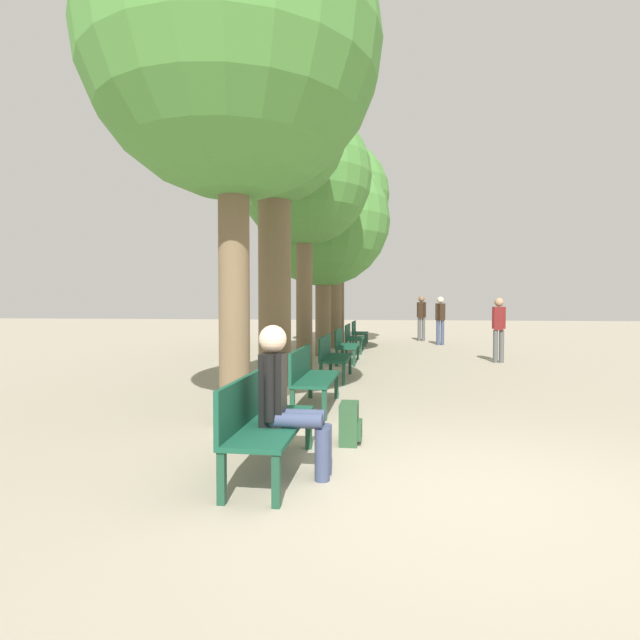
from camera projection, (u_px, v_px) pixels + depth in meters
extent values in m
plane|color=gray|center=(449.00, 489.00, 3.94)|extent=(80.00, 80.00, 0.00)
cube|color=#144733|center=(272.00, 425.00, 4.31)|extent=(0.50, 1.55, 0.04)
cube|color=#144733|center=(246.00, 399.00, 4.34)|extent=(0.04, 1.55, 0.40)
cube|color=#19422D|center=(276.00, 481.00, 3.57)|extent=(0.06, 0.06, 0.39)
cube|color=#19422D|center=(309.00, 430.00, 5.01)|extent=(0.06, 0.06, 0.39)
cube|color=#19422D|center=(222.00, 478.00, 3.63)|extent=(0.06, 0.06, 0.39)
cube|color=#19422D|center=(269.00, 428.00, 5.07)|extent=(0.06, 0.06, 0.39)
cube|color=#144733|center=(317.00, 379.00, 6.97)|extent=(0.50, 1.55, 0.04)
cube|color=#144733|center=(301.00, 363.00, 6.99)|extent=(0.04, 1.55, 0.40)
cube|color=#19422D|center=(324.00, 405.00, 6.23)|extent=(0.06, 0.06, 0.39)
cube|color=#19422D|center=(337.00, 386.00, 7.67)|extent=(0.06, 0.06, 0.39)
cube|color=#19422D|center=(292.00, 404.00, 6.28)|extent=(0.06, 0.06, 0.39)
cube|color=#19422D|center=(310.00, 385.00, 7.73)|extent=(0.06, 0.06, 0.39)
cube|color=#144733|center=(337.00, 358.00, 9.63)|extent=(0.50, 1.55, 0.04)
cube|color=#144733|center=(325.00, 346.00, 9.65)|extent=(0.04, 1.55, 0.40)
cube|color=#19422D|center=(344.00, 375.00, 8.89)|extent=(0.06, 0.06, 0.39)
cube|color=#19422D|center=(350.00, 365.00, 10.33)|extent=(0.06, 0.06, 0.39)
cube|color=#19422D|center=(321.00, 374.00, 8.94)|extent=(0.06, 0.06, 0.39)
cube|color=#19422D|center=(331.00, 364.00, 10.38)|extent=(0.06, 0.06, 0.39)
cube|color=#144733|center=(348.00, 346.00, 12.28)|extent=(0.50, 1.55, 0.04)
cube|color=#144733|center=(339.00, 337.00, 12.31)|extent=(0.04, 1.55, 0.40)
cube|color=#19422D|center=(354.00, 358.00, 11.54)|extent=(0.06, 0.06, 0.39)
cube|color=#19422D|center=(358.00, 352.00, 12.98)|extent=(0.06, 0.06, 0.39)
cube|color=#19422D|center=(337.00, 358.00, 11.60)|extent=(0.06, 0.06, 0.39)
cube|color=#19422D|center=(342.00, 352.00, 13.04)|extent=(0.06, 0.06, 0.39)
cube|color=#144733|center=(355.00, 339.00, 14.94)|extent=(0.50, 1.55, 0.04)
cube|color=#144733|center=(348.00, 331.00, 14.97)|extent=(0.04, 1.55, 0.40)
cube|color=#19422D|center=(361.00, 348.00, 14.20)|extent=(0.06, 0.06, 0.39)
cube|color=#19422D|center=(363.00, 344.00, 15.64)|extent=(0.06, 0.06, 0.39)
cube|color=#19422D|center=(346.00, 348.00, 14.26)|extent=(0.06, 0.06, 0.39)
cube|color=#19422D|center=(350.00, 344.00, 15.70)|extent=(0.06, 0.06, 0.39)
cube|color=#144733|center=(360.00, 333.00, 17.60)|extent=(0.50, 1.55, 0.04)
cube|color=#144733|center=(354.00, 327.00, 17.62)|extent=(0.04, 1.55, 0.40)
cube|color=#19422D|center=(365.00, 341.00, 16.86)|extent=(0.06, 0.06, 0.39)
cube|color=#19422D|center=(367.00, 338.00, 18.30)|extent=(0.06, 0.06, 0.39)
cube|color=#19422D|center=(353.00, 341.00, 16.91)|extent=(0.06, 0.06, 0.39)
cube|color=#19422D|center=(356.00, 338.00, 18.35)|extent=(0.06, 0.06, 0.39)
cylinder|color=brown|center=(234.00, 280.00, 5.91)|extent=(0.37, 0.37, 3.49)
sphere|color=#478438|center=(233.00, 48.00, 5.82)|extent=(3.50, 3.50, 3.50)
cylinder|color=brown|center=(275.00, 283.00, 8.01)|extent=(0.53, 0.53, 3.60)
sphere|color=#478438|center=(274.00, 129.00, 7.93)|extent=(2.33, 2.33, 2.33)
cylinder|color=brown|center=(304.00, 293.00, 10.81)|extent=(0.35, 0.35, 3.39)
sphere|color=#478438|center=(304.00, 177.00, 10.73)|extent=(2.91, 2.91, 2.91)
cylinder|color=brown|center=(323.00, 306.00, 13.92)|extent=(0.44, 0.44, 2.77)
sphere|color=#478438|center=(323.00, 220.00, 13.84)|extent=(3.68, 3.68, 3.68)
cylinder|color=brown|center=(333.00, 287.00, 16.44)|extent=(0.55, 0.55, 3.99)
sphere|color=#478438|center=(333.00, 196.00, 16.34)|extent=(3.65, 3.65, 3.65)
cylinder|color=brown|center=(340.00, 296.00, 18.83)|extent=(0.29, 0.29, 3.51)
sphere|color=#478438|center=(340.00, 222.00, 18.74)|extent=(3.71, 3.71, 3.71)
cylinder|color=#384260|center=(296.00, 421.00, 4.13)|extent=(0.43, 0.13, 0.13)
cylinder|color=#384260|center=(322.00, 455.00, 4.11)|extent=(0.13, 0.13, 0.43)
cylinder|color=#384260|center=(300.00, 416.00, 4.29)|extent=(0.43, 0.13, 0.13)
cylinder|color=#384260|center=(325.00, 449.00, 4.27)|extent=(0.13, 0.13, 0.43)
cube|color=black|center=(273.00, 389.00, 4.23)|extent=(0.20, 0.23, 0.61)
cylinder|color=black|center=(269.00, 388.00, 4.10)|extent=(0.09, 0.09, 0.55)
cylinder|color=black|center=(276.00, 383.00, 4.36)|extent=(0.09, 0.09, 0.55)
sphere|color=beige|center=(273.00, 339.00, 4.22)|extent=(0.23, 0.23, 0.23)
cube|color=#284C2D|center=(349.00, 423.00, 5.21)|extent=(0.19, 0.34, 0.43)
cube|color=#284C2D|center=(360.00, 430.00, 5.19)|extent=(0.04, 0.24, 0.19)
cylinder|color=#4C4C4C|center=(495.00, 346.00, 12.32)|extent=(0.12, 0.12, 0.81)
cylinder|color=#4C4C4C|center=(502.00, 346.00, 12.30)|extent=(0.12, 0.12, 0.81)
cube|color=maroon|center=(499.00, 318.00, 12.29)|extent=(0.25, 0.23, 0.57)
cylinder|color=maroon|center=(494.00, 318.00, 12.31)|extent=(0.08, 0.08, 0.54)
cylinder|color=maroon|center=(504.00, 318.00, 12.27)|extent=(0.08, 0.08, 0.54)
sphere|color=#A37A5B|center=(499.00, 302.00, 12.28)|extent=(0.22, 0.22, 0.22)
cylinder|color=#384260|center=(438.00, 333.00, 17.55)|extent=(0.13, 0.13, 0.86)
cylinder|color=#384260|center=(442.00, 333.00, 17.53)|extent=(0.13, 0.13, 0.86)
cube|color=black|center=(440.00, 312.00, 17.51)|extent=(0.29, 0.30, 0.61)
cylinder|color=black|center=(437.00, 312.00, 17.53)|extent=(0.09, 0.09, 0.58)
cylinder|color=black|center=(444.00, 312.00, 17.50)|extent=(0.09, 0.09, 0.58)
sphere|color=beige|center=(440.00, 300.00, 17.50)|extent=(0.23, 0.23, 0.23)
cylinder|color=#4C4C4C|center=(419.00, 330.00, 19.43)|extent=(0.13, 0.13, 0.89)
cylinder|color=#4C4C4C|center=(423.00, 330.00, 19.41)|extent=(0.13, 0.13, 0.89)
cube|color=black|center=(421.00, 310.00, 19.40)|extent=(0.26, 0.29, 0.63)
cylinder|color=black|center=(418.00, 310.00, 19.41)|extent=(0.09, 0.09, 0.60)
cylinder|color=black|center=(425.00, 310.00, 19.38)|extent=(0.09, 0.09, 0.60)
sphere|color=brown|center=(422.00, 299.00, 19.38)|extent=(0.24, 0.24, 0.24)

